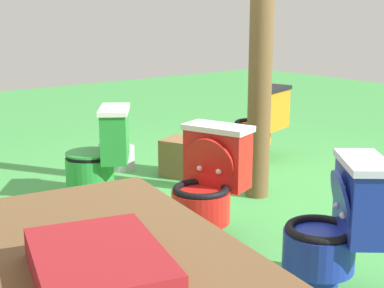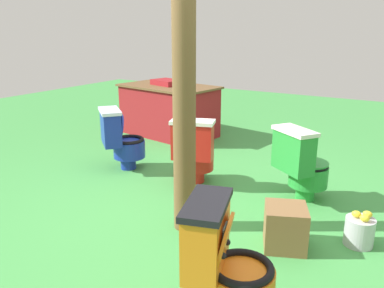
{
  "view_description": "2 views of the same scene",
  "coord_description": "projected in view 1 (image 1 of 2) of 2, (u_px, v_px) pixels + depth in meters",
  "views": [
    {
      "loc": [
        -2.96,
        2.86,
        1.45
      ],
      "look_at": [
        0.01,
        0.52,
        0.53
      ],
      "focal_mm": 52.44,
      "sensor_mm": 36.0,
      "label": 1
    },
    {
      "loc": [
        1.62,
        -2.66,
        1.61
      ],
      "look_at": [
        -0.31,
        0.53,
        0.49
      ],
      "focal_mm": 36.37,
      "sensor_mm": 36.0,
      "label": 2
    }
  ],
  "objects": [
    {
      "name": "toilet_blue",
      "position": [
        338.0,
        226.0,
        2.85
      ],
      "size": [
        0.62,
        0.64,
        0.73
      ],
      "rotation": [
        0.0,
        0.0,
        5.59
      ],
      "color": "#192D9E",
      "rests_on": "ground"
    },
    {
      "name": "wooden_post",
      "position": [
        261.0,
        56.0,
        4.2
      ],
      "size": [
        0.18,
        0.18,
        2.2
      ],
      "primitive_type": "cylinder",
      "color": "brown",
      "rests_on": "ground"
    },
    {
      "name": "lemon_bucket",
      "position": [
        123.0,
        157.0,
        5.15
      ],
      "size": [
        0.22,
        0.22,
        0.28
      ],
      "color": "#B7B7BF",
      "rests_on": "ground"
    },
    {
      "name": "small_crate",
      "position": [
        182.0,
        157.0,
        4.97
      ],
      "size": [
        0.4,
        0.4,
        0.33
      ],
      "primitive_type": "cube",
      "rotation": [
        0.0,
        0.0,
        3.54
      ],
      "color": "brown",
      "rests_on": "ground"
    },
    {
      "name": "ground",
      "position": [
        245.0,
        201.0,
        4.32
      ],
      "size": [
        14.0,
        14.0,
        0.0
      ],
      "primitive_type": "plane",
      "color": "#429947"
    },
    {
      "name": "toilet_red",
      "position": [
        209.0,
        182.0,
        3.56
      ],
      "size": [
        0.54,
        0.59,
        0.73
      ],
      "rotation": [
        0.0,
        0.0,
        0.33
      ],
      "color": "red",
      "rests_on": "ground"
    },
    {
      "name": "toilet_orange",
      "position": [
        261.0,
        122.0,
        5.44
      ],
      "size": [
        0.59,
        0.53,
        0.73
      ],
      "rotation": [
        0.0,
        0.0,
        5.0
      ],
      "color": "orange",
      "rests_on": "ground"
    },
    {
      "name": "toilet_green",
      "position": [
        101.0,
        153.0,
        4.28
      ],
      "size": [
        0.61,
        0.63,
        0.73
      ],
      "rotation": [
        0.0,
        0.0,
        5.67
      ],
      "color": "green",
      "rests_on": "ground"
    }
  ]
}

